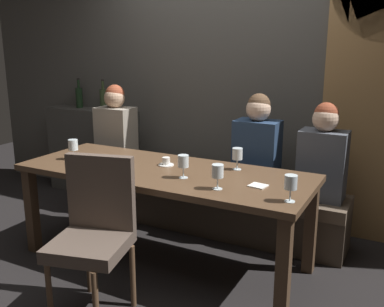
{
  "coord_description": "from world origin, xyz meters",
  "views": [
    {
      "loc": [
        1.63,
        -2.66,
        1.65
      ],
      "look_at": [
        0.15,
        0.18,
        0.84
      ],
      "focal_mm": 40.82,
      "sensor_mm": 36.0,
      "label": 1
    }
  ],
  "objects_px": {
    "wine_glass_center_front": "(291,183)",
    "wine_bottle_pale_label": "(103,99)",
    "banquette_bench": "(204,204)",
    "dessert_plate": "(105,162)",
    "wine_glass_near_right": "(73,146)",
    "fork_on_table": "(120,166)",
    "wine_bottle_dark_red": "(79,97)",
    "diner_far_end": "(323,154)",
    "wine_glass_end_right": "(218,172)",
    "diner_redhead": "(116,129)",
    "dining_table": "(164,181)",
    "wine_glass_far_left": "(237,154)",
    "chair_near_side": "(95,225)",
    "diner_bearded": "(257,145)",
    "espresso_cup": "(166,162)",
    "wine_glass_far_right": "(183,162)"
  },
  "relations": [
    {
      "from": "wine_glass_far_left",
      "to": "fork_on_table",
      "type": "bearing_deg",
      "value": -158.42
    },
    {
      "from": "dining_table",
      "to": "diner_far_end",
      "type": "relative_size",
      "value": 2.87
    },
    {
      "from": "dessert_plate",
      "to": "wine_glass_far_left",
      "type": "bearing_deg",
      "value": 19.16
    },
    {
      "from": "chair_near_side",
      "to": "wine_glass_end_right",
      "type": "distance_m",
      "value": 0.84
    },
    {
      "from": "chair_near_side",
      "to": "wine_glass_end_right",
      "type": "height_order",
      "value": "chair_near_side"
    },
    {
      "from": "wine_glass_center_front",
      "to": "wine_bottle_pale_label",
      "type": "bearing_deg",
      "value": 151.73
    },
    {
      "from": "dining_table",
      "to": "wine_bottle_pale_label",
      "type": "relative_size",
      "value": 6.75
    },
    {
      "from": "chair_near_side",
      "to": "espresso_cup",
      "type": "distance_m",
      "value": 0.85
    },
    {
      "from": "wine_glass_near_right",
      "to": "wine_glass_far_right",
      "type": "xyz_separation_m",
      "value": [
        1.02,
        -0.03,
        0.0
      ]
    },
    {
      "from": "chair_near_side",
      "to": "diner_far_end",
      "type": "distance_m",
      "value": 1.82
    },
    {
      "from": "diner_redhead",
      "to": "diner_far_end",
      "type": "bearing_deg",
      "value": 0.39
    },
    {
      "from": "dining_table",
      "to": "espresso_cup",
      "type": "xyz_separation_m",
      "value": [
        -0.04,
        0.1,
        0.11
      ]
    },
    {
      "from": "diner_far_end",
      "to": "wine_glass_end_right",
      "type": "relative_size",
      "value": 4.68
    },
    {
      "from": "dining_table",
      "to": "diner_redhead",
      "type": "relative_size",
      "value": 2.69
    },
    {
      "from": "wine_glass_near_right",
      "to": "diner_redhead",
      "type": "bearing_deg",
      "value": 102.96
    },
    {
      "from": "wine_bottle_dark_red",
      "to": "wine_glass_center_front",
      "type": "height_order",
      "value": "wine_bottle_dark_red"
    },
    {
      "from": "chair_near_side",
      "to": "fork_on_table",
      "type": "bearing_deg",
      "value": 113.22
    },
    {
      "from": "diner_far_end",
      "to": "wine_glass_near_right",
      "type": "distance_m",
      "value": 1.98
    },
    {
      "from": "diner_bearded",
      "to": "wine_glass_end_right",
      "type": "xyz_separation_m",
      "value": [
        0.06,
        -0.91,
        0.02
      ]
    },
    {
      "from": "banquette_bench",
      "to": "chair_near_side",
      "type": "distance_m",
      "value": 1.46
    },
    {
      "from": "diner_redhead",
      "to": "dining_table",
      "type": "bearing_deg",
      "value": -36.04
    },
    {
      "from": "banquette_bench",
      "to": "dining_table",
      "type": "bearing_deg",
      "value": -90.0
    },
    {
      "from": "diner_redhead",
      "to": "banquette_bench",
      "type": "bearing_deg",
      "value": -0.53
    },
    {
      "from": "diner_far_end",
      "to": "wine_glass_end_right",
      "type": "height_order",
      "value": "diner_far_end"
    },
    {
      "from": "wine_glass_end_right",
      "to": "fork_on_table",
      "type": "xyz_separation_m",
      "value": [
        -0.88,
        0.15,
        -0.11
      ]
    },
    {
      "from": "wine_glass_far_left",
      "to": "wine_glass_near_right",
      "type": "height_order",
      "value": "same"
    },
    {
      "from": "fork_on_table",
      "to": "wine_bottle_dark_red",
      "type": "bearing_deg",
      "value": 163.46
    },
    {
      "from": "banquette_bench",
      "to": "espresso_cup",
      "type": "relative_size",
      "value": 20.83
    },
    {
      "from": "banquette_bench",
      "to": "wine_glass_far_left",
      "type": "bearing_deg",
      "value": -42.89
    },
    {
      "from": "banquette_bench",
      "to": "wine_bottle_pale_label",
      "type": "bearing_deg",
      "value": 165.49
    },
    {
      "from": "wine_bottle_pale_label",
      "to": "wine_glass_near_right",
      "type": "relative_size",
      "value": 1.99
    },
    {
      "from": "chair_near_side",
      "to": "wine_glass_center_front",
      "type": "xyz_separation_m",
      "value": [
        1.08,
        0.49,
        0.3
      ]
    },
    {
      "from": "banquette_bench",
      "to": "dessert_plate",
      "type": "distance_m",
      "value": 1.06
    },
    {
      "from": "diner_bearded",
      "to": "espresso_cup",
      "type": "relative_size",
      "value": 6.76
    },
    {
      "from": "wine_glass_near_right",
      "to": "dessert_plate",
      "type": "xyz_separation_m",
      "value": [
        0.31,
        0.01,
        -0.1
      ]
    },
    {
      "from": "wine_glass_near_right",
      "to": "wine_glass_far_right",
      "type": "relative_size",
      "value": 1.0
    },
    {
      "from": "wine_bottle_pale_label",
      "to": "espresso_cup",
      "type": "height_order",
      "value": "wine_bottle_pale_label"
    },
    {
      "from": "diner_bearded",
      "to": "wine_glass_far_left",
      "type": "xyz_separation_m",
      "value": [
        -0.0,
        -0.43,
        0.02
      ]
    },
    {
      "from": "chair_near_side",
      "to": "espresso_cup",
      "type": "xyz_separation_m",
      "value": [
        0.02,
        0.83,
        0.21
      ]
    },
    {
      "from": "diner_bearded",
      "to": "wine_glass_near_right",
      "type": "distance_m",
      "value": 1.49
    },
    {
      "from": "diner_bearded",
      "to": "espresso_cup",
      "type": "bearing_deg",
      "value": -132.14
    },
    {
      "from": "wine_glass_end_right",
      "to": "fork_on_table",
      "type": "height_order",
      "value": "wine_glass_end_right"
    },
    {
      "from": "wine_bottle_dark_red",
      "to": "dessert_plate",
      "type": "xyz_separation_m",
      "value": [
        1.26,
        -1.15,
        -0.32
      ]
    },
    {
      "from": "wine_bottle_pale_label",
      "to": "fork_on_table",
      "type": "xyz_separation_m",
      "value": [
        1.06,
        -1.14,
        -0.33
      ]
    },
    {
      "from": "wine_glass_center_front",
      "to": "dessert_plate",
      "type": "bearing_deg",
      "value": 174.2
    },
    {
      "from": "diner_far_end",
      "to": "wine_bottle_pale_label",
      "type": "relative_size",
      "value": 2.35
    },
    {
      "from": "wine_bottle_dark_red",
      "to": "wine_bottle_pale_label",
      "type": "bearing_deg",
      "value": -0.75
    },
    {
      "from": "chair_near_side",
      "to": "wine_bottle_pale_label",
      "type": "height_order",
      "value": "wine_bottle_pale_label"
    },
    {
      "from": "dining_table",
      "to": "chair_near_side",
      "type": "relative_size",
      "value": 2.24
    },
    {
      "from": "banquette_bench",
      "to": "wine_glass_end_right",
      "type": "relative_size",
      "value": 15.24
    }
  ]
}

